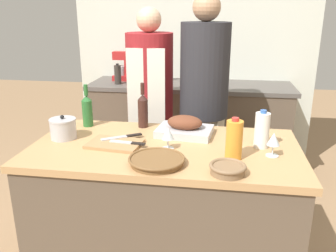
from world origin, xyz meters
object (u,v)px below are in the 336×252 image
object	(u,v)px
mixing_bowl	(228,169)
knife_paring	(129,143)
wine_bottle_green	(87,110)
roasting_pan	(185,127)
condiment_bottle_tall	(168,72)
cutting_board	(115,144)
wicker_basket	(157,160)
condiment_bottle_extra	(152,73)
stand_mixer	(122,68)
wine_bottle_dark	(143,110)
knife_chef	(123,137)
wine_glass_left	(168,134)
juice_jug	(234,140)
wine_glass_right	(274,140)
milk_jug	(262,130)
condiment_bottle_short	(118,75)
person_cook_aproned	(150,102)
person_cook_guest	(204,100)
stock_pot	(63,128)

from	to	relation	value
mixing_bowl	knife_paring	distance (m)	0.62
wine_bottle_green	roasting_pan	bearing A→B (deg)	-6.80
roasting_pan	condiment_bottle_tall	size ratio (longest dim) A/B	1.98
cutting_board	mixing_bowl	size ratio (longest dim) A/B	1.82
wicker_basket	condiment_bottle_extra	world-z (taller)	condiment_bottle_extra
stand_mixer	wine_bottle_dark	bearing A→B (deg)	-68.92
knife_chef	wine_glass_left	bearing A→B (deg)	-18.81
mixing_bowl	wine_bottle_dark	bearing A→B (deg)	131.00
juice_jug	wine_glass_left	world-z (taller)	juice_jug
cutting_board	stand_mixer	xyz separation A→B (m)	(-0.43, 1.71, 0.16)
mixing_bowl	stand_mixer	xyz separation A→B (m)	(-1.08, 1.99, 0.14)
mixing_bowl	roasting_pan	bearing A→B (deg)	116.74
roasting_pan	wine_glass_right	world-z (taller)	wine_glass_right
wine_bottle_dark	condiment_bottle_extra	size ratio (longest dim) A/B	1.57
milk_jug	condiment_bottle_tall	distance (m)	1.84
wine_bottle_dark	condiment_bottle_short	world-z (taller)	wine_bottle_dark
cutting_board	condiment_bottle_extra	xyz separation A→B (m)	(-0.11, 1.70, 0.12)
wine_glass_left	knife_paring	distance (m)	0.24
condiment_bottle_short	person_cook_aproned	distance (m)	0.74
wine_glass_right	person_cook_guest	bearing A→B (deg)	115.88
condiment_bottle_tall	stand_mixer	bearing A→B (deg)	-173.58
milk_jug	stand_mixer	world-z (taller)	stand_mixer
wine_glass_left	person_cook_guest	distance (m)	0.86
mixing_bowl	wine_glass_right	size ratio (longest dim) A/B	1.36
milk_jug	stock_pot	bearing A→B (deg)	-178.47
condiment_bottle_tall	person_cook_aproned	world-z (taller)	person_cook_aproned
wine_bottle_dark	knife_chef	world-z (taller)	wine_bottle_dark
wicker_basket	stand_mixer	size ratio (longest dim) A/B	0.98
milk_jug	knife_paring	world-z (taller)	milk_jug
wine_glass_left	person_cook_aproned	xyz separation A→B (m)	(-0.29, 0.93, -0.06)
wine_glass_left	condiment_bottle_tall	world-z (taller)	condiment_bottle_tall
cutting_board	wine_glass_left	size ratio (longest dim) A/B	2.56
roasting_pan	stand_mixer	bearing A→B (deg)	118.95
wicker_basket	wine_glass_left	world-z (taller)	wine_glass_left
stock_pot	condiment_bottle_extra	bearing A→B (deg)	82.04
milk_jug	wine_glass_left	world-z (taller)	milk_jug
wicker_basket	milk_jug	bearing A→B (deg)	30.75
milk_jug	wine_glass_right	bearing A→B (deg)	-68.21
wicker_basket	cutting_board	distance (m)	0.37
stock_pot	wine_glass_left	xyz separation A→B (m)	(0.65, -0.07, 0.02)
mixing_bowl	condiment_bottle_short	world-z (taller)	condiment_bottle_short
wine_glass_left	knife_chef	distance (m)	0.31
stock_pot	wine_bottle_green	world-z (taller)	wine_bottle_green
cutting_board	stand_mixer	world-z (taller)	stand_mixer
condiment_bottle_short	condiment_bottle_extra	size ratio (longest dim) A/B	1.06
stock_pot	stand_mixer	world-z (taller)	stand_mixer
wicker_basket	juice_jug	size ratio (longest dim) A/B	1.29
juice_jug	wine_glass_left	size ratio (longest dim) A/B	1.78
milk_jug	knife_chef	world-z (taller)	milk_jug
milk_jug	roasting_pan	bearing A→B (deg)	162.54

